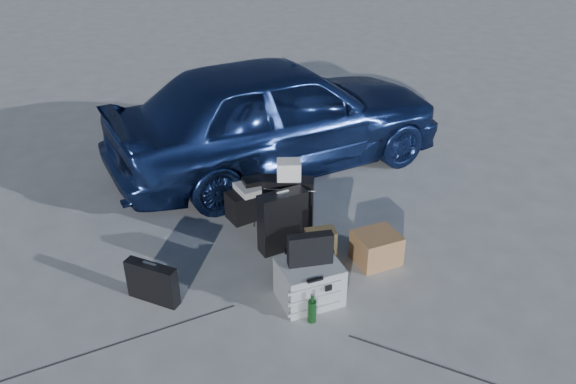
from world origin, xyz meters
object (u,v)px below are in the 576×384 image
object	(u,v)px
car	(278,114)
duffel_bag	(256,202)
briefcase	(152,283)
green_bottle	(312,308)
suitcase_right	(288,205)
cardboard_box	(376,248)
pelican_case	(309,282)
suitcase_left	(283,221)

from	to	relation	value
car	duffel_bag	xyz separation A→B (m)	(-0.42, -1.15, -0.56)
briefcase	green_bottle	distance (m)	1.42
car	suitcase_right	distance (m)	1.60
briefcase	cardboard_box	world-z (taller)	briefcase
pelican_case	duffel_bag	xyz separation A→B (m)	(-0.31, 1.51, -0.03)
pelican_case	suitcase_right	xyz separation A→B (m)	(-0.01, 1.12, 0.12)
pelican_case	duffel_bag	world-z (taller)	pelican_case
suitcase_right	car	bearing A→B (deg)	100.60
green_bottle	duffel_bag	bearing A→B (deg)	98.99
green_bottle	cardboard_box	bearing A→B (deg)	43.76
duffel_bag	briefcase	bearing A→B (deg)	-152.37
cardboard_box	duffel_bag	bearing A→B (deg)	135.40
suitcase_left	green_bottle	bearing A→B (deg)	-104.89
duffel_bag	cardboard_box	size ratio (longest dim) A/B	1.56
car	suitcase_left	size ratio (longest dim) A/B	6.73
cardboard_box	green_bottle	size ratio (longest dim) A/B	1.41
briefcase	suitcase_left	distance (m)	1.40
pelican_case	green_bottle	distance (m)	0.29
car	green_bottle	bearing A→B (deg)	158.19
car	suitcase_left	distance (m)	1.89
suitcase_left	green_bottle	world-z (taller)	suitcase_left
briefcase	green_bottle	xyz separation A→B (m)	(1.33, -0.49, -0.05)
car	cardboard_box	bearing A→B (deg)	177.12
suitcase_right	cardboard_box	bearing A→B (deg)	-26.09
briefcase	suitcase_right	bearing A→B (deg)	67.15
pelican_case	suitcase_right	size ratio (longest dim) A/B	0.84
suitcase_left	suitcase_right	world-z (taller)	suitcase_left
suitcase_left	green_bottle	xyz separation A→B (m)	(0.08, -1.11, -0.17)
car	cardboard_box	world-z (taller)	car
suitcase_left	duffel_bag	size ratio (longest dim) A/B	0.99
suitcase_right	pelican_case	bearing A→B (deg)	-74.47
briefcase	suitcase_left	world-z (taller)	suitcase_left
briefcase	suitcase_left	size ratio (longest dim) A/B	0.77
car	cardboard_box	distance (m)	2.36
pelican_case	duffel_bag	size ratio (longest dim) A/B	0.82
briefcase	cardboard_box	xyz separation A→B (m)	(2.11, 0.26, -0.04)
duffel_bag	green_bottle	size ratio (longest dim) A/B	2.20
pelican_case	suitcase_left	world-z (taller)	suitcase_left
car	duffel_bag	distance (m)	1.35
suitcase_left	suitcase_right	xyz separation A→B (m)	(0.10, 0.30, -0.00)
briefcase	suitcase_right	xyz separation A→B (m)	(1.35, 0.92, 0.12)
pelican_case	briefcase	size ratio (longest dim) A/B	1.07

